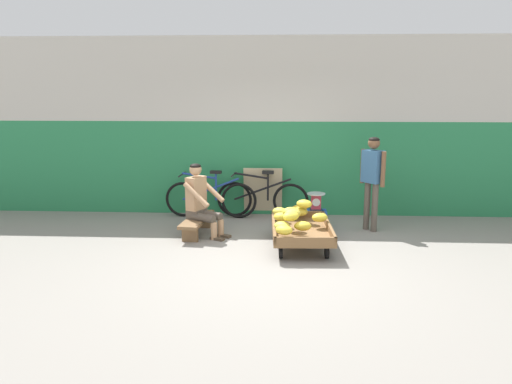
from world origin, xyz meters
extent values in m
plane|color=gray|center=(0.00, 0.00, 0.00)|extent=(80.00, 80.00, 0.00)
cube|color=#287F4C|center=(0.00, 2.83, 0.85)|extent=(16.00, 0.30, 1.71)
cube|color=beige|center=(0.00, 2.83, 2.45)|extent=(16.00, 0.30, 1.48)
cube|color=brown|center=(0.44, 0.79, 0.23)|extent=(0.90, 1.47, 0.05)
cube|color=brown|center=(0.04, 0.78, 0.31)|extent=(0.10, 1.44, 0.10)
cube|color=brown|center=(0.84, 0.81, 0.31)|extent=(0.10, 1.44, 0.10)
cube|color=brown|center=(0.41, 1.49, 0.31)|extent=(0.84, 0.07, 0.10)
cube|color=brown|center=(0.47, 0.10, 0.31)|extent=(0.84, 0.07, 0.10)
cylinder|color=black|center=(0.10, 1.29, 0.09)|extent=(0.06, 0.18, 0.18)
cylinder|color=black|center=(0.73, 1.31, 0.09)|extent=(0.06, 0.18, 0.18)
cylinder|color=black|center=(0.14, 0.28, 0.09)|extent=(0.06, 0.18, 0.18)
cylinder|color=black|center=(0.77, 0.30, 0.09)|extent=(0.06, 0.18, 0.18)
ellipsoid|color=gold|center=(0.16, 0.38, 0.42)|extent=(0.30, 0.28, 0.13)
ellipsoid|color=gold|center=(0.12, 1.19, 0.42)|extent=(0.29, 0.27, 0.13)
ellipsoid|color=yellow|center=(0.15, 0.88, 0.42)|extent=(0.27, 0.22, 0.13)
ellipsoid|color=yellow|center=(0.71, 0.88, 0.42)|extent=(0.29, 0.25, 0.13)
ellipsoid|color=gold|center=(0.43, 1.39, 0.42)|extent=(0.26, 0.21, 0.13)
ellipsoid|color=gold|center=(0.18, 0.19, 0.42)|extent=(0.30, 0.27, 0.13)
ellipsoid|color=gold|center=(0.44, 0.40, 0.42)|extent=(0.25, 0.19, 0.13)
ellipsoid|color=gold|center=(0.43, 1.20, 0.42)|extent=(0.25, 0.19, 0.13)
ellipsoid|color=yellow|center=(0.28, 0.74, 0.54)|extent=(0.29, 0.25, 0.13)
ellipsoid|color=gold|center=(0.30, 0.54, 0.56)|extent=(0.29, 0.27, 0.13)
ellipsoid|color=yellow|center=(0.49, 1.16, 0.56)|extent=(0.28, 0.24, 0.13)
ellipsoid|color=yellow|center=(0.28, 0.44, 0.55)|extent=(0.30, 0.28, 0.13)
cube|color=brown|center=(-1.20, 1.34, 0.24)|extent=(0.41, 1.13, 0.05)
cube|color=brown|center=(-1.16, 1.72, 0.11)|extent=(0.25, 0.10, 0.22)
cube|color=brown|center=(-1.24, 0.96, 0.11)|extent=(0.25, 0.10, 0.22)
cylinder|color=tan|center=(-0.80, 1.23, 0.14)|extent=(0.10, 0.10, 0.27)
cube|color=#4C3D2D|center=(-0.75, 1.20, 0.02)|extent=(0.24, 0.18, 0.04)
cylinder|color=brown|center=(-0.98, 1.32, 0.32)|extent=(0.41, 0.30, 0.13)
cylinder|color=tan|center=(-0.89, 1.07, 0.14)|extent=(0.10, 0.10, 0.27)
cube|color=#4C3D2D|center=(-0.83, 1.04, 0.02)|extent=(0.24, 0.18, 0.04)
cylinder|color=brown|center=(-1.06, 1.17, 0.32)|extent=(0.41, 0.30, 0.13)
cube|color=brown|center=(-1.20, 1.34, 0.34)|extent=(0.33, 0.35, 0.14)
cube|color=tan|center=(-1.20, 1.34, 0.67)|extent=(0.31, 0.37, 0.52)
cylinder|color=tan|center=(-0.96, 1.44, 0.70)|extent=(0.45, 0.29, 0.36)
cylinder|color=tan|center=(-1.15, 1.09, 0.70)|extent=(0.45, 0.29, 0.36)
sphere|color=tan|center=(-1.20, 1.34, 1.05)|extent=(0.19, 0.19, 0.19)
ellipsoid|color=black|center=(-1.20, 1.34, 1.10)|extent=(0.17, 0.17, 0.09)
cube|color=#234CA8|center=(0.72, 1.79, 0.15)|extent=(0.36, 0.28, 0.30)
cylinder|color=#28282D|center=(0.72, 1.79, 0.32)|extent=(0.20, 0.20, 0.03)
cube|color=#C6384C|center=(0.72, 1.79, 0.45)|extent=(0.16, 0.10, 0.24)
cylinder|color=white|center=(0.72, 1.74, 0.45)|extent=(0.13, 0.01, 0.13)
cylinder|color=#B2B5BA|center=(0.72, 1.79, 0.58)|extent=(0.30, 0.30, 0.01)
torus|color=black|center=(-1.63, 2.42, 0.32)|extent=(0.64, 0.08, 0.64)
torus|color=black|center=(-0.61, 2.37, 0.32)|extent=(0.64, 0.08, 0.64)
cylinder|color=#234299|center=(-1.12, 2.39, 0.52)|extent=(1.03, 0.09, 0.43)
cylinder|color=#234299|center=(-1.02, 2.39, 0.56)|extent=(0.04, 0.04, 0.48)
cylinder|color=#234299|center=(-1.33, 2.40, 0.76)|extent=(0.62, 0.07, 0.12)
cube|color=black|center=(-1.02, 2.39, 0.83)|extent=(0.20, 0.11, 0.05)
cylinder|color=black|center=(-1.63, 2.42, 0.78)|extent=(0.05, 0.48, 0.03)
torus|color=black|center=(-0.70, 2.48, 0.32)|extent=(0.64, 0.12, 0.64)
torus|color=black|center=(0.31, 2.38, 0.32)|extent=(0.64, 0.12, 0.64)
cylinder|color=black|center=(-0.20, 2.43, 0.52)|extent=(1.03, 0.14, 0.43)
cylinder|color=black|center=(-0.10, 2.42, 0.56)|extent=(0.04, 0.04, 0.48)
cylinder|color=black|center=(-0.40, 2.45, 0.76)|extent=(0.62, 0.10, 0.12)
cube|color=black|center=(-0.10, 2.42, 0.83)|extent=(0.21, 0.12, 0.05)
cylinder|color=black|center=(-0.70, 2.48, 0.78)|extent=(0.08, 0.48, 0.03)
cube|color=#C6B289|center=(-0.19, 2.61, 0.44)|extent=(0.70, 0.20, 0.89)
cylinder|color=brown|center=(1.65, 1.64, 0.40)|extent=(0.10, 0.10, 0.80)
cylinder|color=brown|center=(1.55, 1.77, 0.40)|extent=(0.10, 0.10, 0.80)
cube|color=#386693|center=(1.60, 1.71, 1.06)|extent=(0.36, 0.37, 0.52)
cylinder|color=brown|center=(1.73, 1.54, 1.04)|extent=(0.07, 0.07, 0.56)
cylinder|color=brown|center=(1.47, 1.87, 1.04)|extent=(0.07, 0.07, 0.56)
sphere|color=brown|center=(1.60, 1.71, 1.44)|extent=(0.19, 0.19, 0.19)
ellipsoid|color=black|center=(1.60, 1.71, 1.49)|extent=(0.17, 0.17, 0.09)
camera|label=1|loc=(0.14, -6.07, 2.26)|focal=34.16mm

